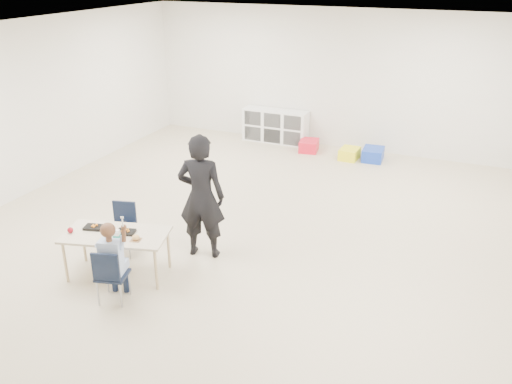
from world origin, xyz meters
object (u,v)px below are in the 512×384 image
at_px(child, 111,259).
at_px(cubby_shelf, 275,126).
at_px(adult, 201,197).
at_px(chair_near, 112,274).
at_px(table, 118,254).

xyz_separation_m(child, cubby_shelf, (-0.48, 6.27, -0.20)).
height_order(child, adult, adult).
distance_m(chair_near, cubby_shelf, 6.29).
bearing_deg(cubby_shelf, chair_near, -85.59).
height_order(table, adult, adult).
height_order(table, chair_near, chair_near).
bearing_deg(table, chair_near, -74.33).
relative_size(table, adult, 0.82).
bearing_deg(cubby_shelf, adult, -79.47).
relative_size(table, chair_near, 1.99).
height_order(child, cubby_shelf, child).
distance_m(child, adult, 1.45).
bearing_deg(adult, child, 59.06).
relative_size(table, child, 1.26).
distance_m(table, adult, 1.26).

